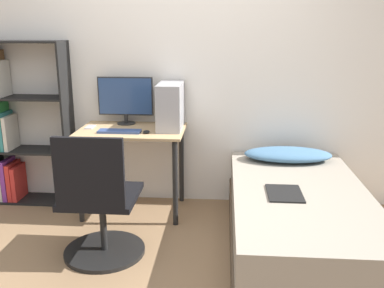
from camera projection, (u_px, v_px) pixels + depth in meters
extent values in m
plane|color=#846647|center=(153.00, 284.00, 2.79)|extent=(14.00, 14.00, 0.00)
cube|color=silver|center=(177.00, 69.00, 3.86)|extent=(8.00, 0.05, 2.50)
cube|color=tan|center=(132.00, 130.00, 3.70)|extent=(0.91, 0.61, 0.02)
cylinder|color=black|center=(79.00, 181.00, 3.59)|extent=(0.04, 0.04, 0.74)
cylinder|color=black|center=(175.00, 183.00, 3.53)|extent=(0.04, 0.04, 0.74)
cylinder|color=black|center=(97.00, 162.00, 4.08)|extent=(0.04, 0.04, 0.74)
cylinder|color=black|center=(181.00, 164.00, 4.02)|extent=(0.04, 0.04, 0.74)
cube|color=black|center=(68.00, 125.00, 3.91)|extent=(0.02, 0.29, 1.50)
cube|color=black|center=(37.00, 199.00, 4.13)|extent=(0.72, 0.29, 0.02)
cube|color=black|center=(32.00, 150.00, 4.00)|extent=(0.72, 0.29, 0.02)
cube|color=black|center=(26.00, 98.00, 3.87)|extent=(0.72, 0.29, 0.02)
cube|color=black|center=(20.00, 42.00, 3.73)|extent=(0.72, 0.29, 0.02)
cube|color=black|center=(2.00, 182.00, 4.11)|extent=(0.04, 0.25, 0.32)
cube|color=beige|center=(5.00, 180.00, 4.10)|extent=(0.02, 0.25, 0.36)
cube|color=#7A338E|center=(9.00, 179.00, 4.10)|extent=(0.04, 0.25, 0.39)
cube|color=red|center=(14.00, 180.00, 4.10)|extent=(0.04, 0.25, 0.36)
cube|color=red|center=(19.00, 182.00, 4.10)|extent=(0.04, 0.25, 0.33)
cube|color=green|center=(2.00, 126.00, 3.96)|extent=(0.04, 0.25, 0.44)
cube|color=teal|center=(7.00, 131.00, 3.97)|extent=(0.03, 0.25, 0.35)
cube|color=beige|center=(11.00, 132.00, 3.97)|extent=(0.03, 0.25, 0.32)
cube|color=beige|center=(2.00, 79.00, 3.84)|extent=(0.03, 0.25, 0.32)
cylinder|color=black|center=(105.00, 251.00, 3.18)|extent=(0.59, 0.59, 0.03)
cylinder|color=black|center=(103.00, 224.00, 3.12)|extent=(0.05, 0.05, 0.40)
cube|color=black|center=(102.00, 196.00, 3.06)|extent=(0.52, 0.52, 0.04)
cube|color=black|center=(89.00, 173.00, 2.76)|extent=(0.46, 0.04, 0.48)
cube|color=#4C3D2D|center=(297.00, 239.00, 3.16)|extent=(0.99, 1.90, 0.22)
cube|color=gray|center=(299.00, 208.00, 3.09)|extent=(0.96, 1.87, 0.27)
ellipsoid|color=teal|center=(288.00, 154.00, 3.70)|extent=(0.75, 0.36, 0.11)
cube|color=black|center=(285.00, 193.00, 2.98)|extent=(0.24, 0.32, 0.01)
cylinder|color=black|center=(126.00, 123.00, 3.91)|extent=(0.17, 0.17, 0.01)
cylinder|color=black|center=(126.00, 118.00, 3.89)|extent=(0.04, 0.04, 0.08)
cube|color=black|center=(125.00, 96.00, 3.84)|extent=(0.50, 0.01, 0.35)
cube|color=navy|center=(125.00, 96.00, 3.83)|extent=(0.48, 0.01, 0.32)
cube|color=#33477A|center=(119.00, 131.00, 3.59)|extent=(0.36, 0.12, 0.02)
cube|color=#99999E|center=(171.00, 106.00, 3.69)|extent=(0.20, 0.43, 0.39)
ellipsoid|color=black|center=(146.00, 132.00, 3.57)|extent=(0.06, 0.09, 0.02)
cube|color=#B7B7BC|center=(90.00, 127.00, 3.76)|extent=(0.07, 0.14, 0.01)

